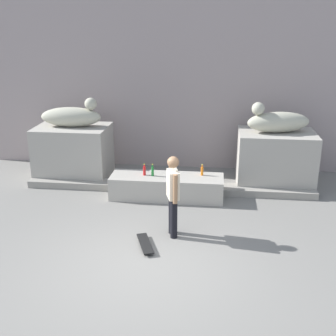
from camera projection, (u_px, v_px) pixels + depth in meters
The scene contains 13 objects.
ground_plane at pixel (147, 263), 7.65m from camera, with size 40.00×40.00×0.00m, color slate.
facade_wall at pixel (178, 50), 11.92m from camera, with size 11.21×0.60×6.65m, color gray.
pedestal_left at pixel (74, 152), 11.62m from camera, with size 1.93×1.35×1.44m, color #A39E93.
pedestal_right at pixel (275, 159), 11.04m from camera, with size 1.93×1.35×1.44m, color #A39E93.
statue_reclining_left at pixel (72, 116), 11.29m from camera, with size 1.63×0.64×0.78m.
statue_reclining_right at pixel (277, 121), 10.70m from camera, with size 1.69×0.91×0.78m.
ledge_block at pixel (167, 187), 10.40m from camera, with size 2.73×0.82×0.56m, color #A39E93.
skater at pixel (173, 193), 8.35m from camera, with size 0.29×0.52×1.67m.
skateboard at pixel (145, 244), 8.19m from camera, with size 0.46×0.82×0.08m.
bottle_green at pixel (153, 171), 10.29m from camera, with size 0.06×0.06×0.30m.
bottle_orange at pixel (202, 171), 10.33m from camera, with size 0.06×0.06×0.28m.
bottle_red at pixel (144, 171), 10.34m from camera, with size 0.07×0.07×0.28m.
stair_step at pixel (169, 187), 10.88m from camera, with size 7.31×0.50×0.18m, color gray.
Camera 1 is at (1.14, -6.59, 4.12)m, focal length 45.66 mm.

